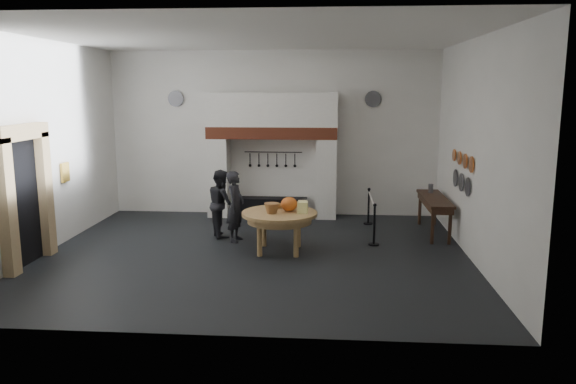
# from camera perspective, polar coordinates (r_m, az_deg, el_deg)

# --- Properties ---
(floor) EXTENTS (9.00, 8.00, 0.02)m
(floor) POSITION_cam_1_polar(r_m,az_deg,el_deg) (12.04, -3.40, -6.34)
(floor) COLOR black
(floor) RESTS_ON ground
(ceiling) EXTENTS (9.00, 8.00, 0.02)m
(ceiling) POSITION_cam_1_polar(r_m,az_deg,el_deg) (11.57, -3.65, 15.51)
(ceiling) COLOR silver
(ceiling) RESTS_ON wall_back
(wall_back) EXTENTS (9.00, 0.02, 4.50)m
(wall_back) POSITION_cam_1_polar(r_m,az_deg,el_deg) (15.55, -1.49, 5.94)
(wall_back) COLOR silver
(wall_back) RESTS_ON floor
(wall_front) EXTENTS (9.00, 0.02, 4.50)m
(wall_front) POSITION_cam_1_polar(r_m,az_deg,el_deg) (7.69, -7.62, 1.16)
(wall_front) COLOR silver
(wall_front) RESTS_ON floor
(wall_left) EXTENTS (0.02, 8.00, 4.50)m
(wall_left) POSITION_cam_1_polar(r_m,az_deg,el_deg) (13.00, -23.63, 4.17)
(wall_left) COLOR silver
(wall_left) RESTS_ON floor
(wall_right) EXTENTS (0.02, 8.00, 4.50)m
(wall_right) POSITION_cam_1_polar(r_m,az_deg,el_deg) (11.85, 18.63, 3.97)
(wall_right) COLOR silver
(wall_right) RESTS_ON floor
(chimney_pier_left) EXTENTS (0.55, 0.70, 2.15)m
(chimney_pier_left) POSITION_cam_1_polar(r_m,az_deg,el_deg) (15.57, -7.01, 1.51)
(chimney_pier_left) COLOR silver
(chimney_pier_left) RESTS_ON floor
(chimney_pier_right) EXTENTS (0.55, 0.70, 2.15)m
(chimney_pier_right) POSITION_cam_1_polar(r_m,az_deg,el_deg) (15.26, 3.92, 1.39)
(chimney_pier_right) COLOR silver
(chimney_pier_right) RESTS_ON floor
(hearth_brick_band) EXTENTS (3.50, 0.72, 0.32)m
(hearth_brick_band) POSITION_cam_1_polar(r_m,az_deg,el_deg) (15.20, -1.63, 6.06)
(hearth_brick_band) COLOR #9E442B
(hearth_brick_band) RESTS_ON chimney_pier_left
(chimney_hood) EXTENTS (3.50, 0.70, 0.90)m
(chimney_hood) POSITION_cam_1_polar(r_m,az_deg,el_deg) (15.16, -1.64, 8.36)
(chimney_hood) COLOR silver
(chimney_hood) RESTS_ON hearth_brick_band
(iron_range) EXTENTS (1.90, 0.45, 0.50)m
(iron_range) POSITION_cam_1_polar(r_m,az_deg,el_deg) (15.56, -1.56, -1.50)
(iron_range) COLOR black
(iron_range) RESTS_ON floor
(utensil_rail) EXTENTS (1.60, 0.02, 0.02)m
(utensil_rail) POSITION_cam_1_polar(r_m,az_deg,el_deg) (15.52, -1.51, 4.08)
(utensil_rail) COLOR black
(utensil_rail) RESTS_ON wall_back
(door_recess) EXTENTS (0.04, 1.10, 2.50)m
(door_recess) POSITION_cam_1_polar(r_m,az_deg,el_deg) (12.26, -25.33, -1.03)
(door_recess) COLOR black
(door_recess) RESTS_ON floor
(door_jamb_near) EXTENTS (0.22, 0.30, 2.60)m
(door_jamb_near) POSITION_cam_1_polar(r_m,az_deg,el_deg) (11.62, -26.65, -1.47)
(door_jamb_near) COLOR tan
(door_jamb_near) RESTS_ON floor
(door_jamb_far) EXTENTS (0.22, 0.30, 2.60)m
(door_jamb_far) POSITION_cam_1_polar(r_m,az_deg,el_deg) (12.81, -23.46, -0.20)
(door_jamb_far) COLOR tan
(door_jamb_far) RESTS_ON floor
(door_lintel) EXTENTS (0.22, 1.70, 0.30)m
(door_lintel) POSITION_cam_1_polar(r_m,az_deg,el_deg) (12.04, -25.48, 5.51)
(door_lintel) COLOR tan
(door_lintel) RESTS_ON door_jamb_near
(wall_plaque) EXTENTS (0.05, 0.34, 0.44)m
(wall_plaque) POSITION_cam_1_polar(r_m,az_deg,el_deg) (13.76, -21.70, 1.88)
(wall_plaque) COLOR gold
(wall_plaque) RESTS_ON wall_left
(work_table) EXTENTS (1.96, 1.96, 0.07)m
(work_table) POSITION_cam_1_polar(r_m,az_deg,el_deg) (12.03, -0.88, -2.20)
(work_table) COLOR tan
(work_table) RESTS_ON floor
(pumpkin) EXTENTS (0.36, 0.36, 0.31)m
(pumpkin) POSITION_cam_1_polar(r_m,az_deg,el_deg) (12.07, 0.11, -1.23)
(pumpkin) COLOR orange
(pumpkin) RESTS_ON work_table
(cheese_block_big) EXTENTS (0.22, 0.22, 0.24)m
(cheese_block_big) POSITION_cam_1_polar(r_m,az_deg,el_deg) (11.91, 1.49, -1.57)
(cheese_block_big) COLOR #EEEB8E
(cheese_block_big) RESTS_ON work_table
(cheese_block_small) EXTENTS (0.18, 0.18, 0.20)m
(cheese_block_small) POSITION_cam_1_polar(r_m,az_deg,el_deg) (12.21, 1.47, -1.36)
(cheese_block_small) COLOR #EFD48E
(cheese_block_small) RESTS_ON work_table
(wicker_basket) EXTENTS (0.39, 0.39, 0.22)m
(wicker_basket) POSITION_cam_1_polar(r_m,az_deg,el_deg) (11.87, -1.67, -1.67)
(wicker_basket) COLOR olive
(wicker_basket) RESTS_ON work_table
(bread_loaf) EXTENTS (0.31, 0.18, 0.13)m
(bread_loaf) POSITION_cam_1_polar(r_m,az_deg,el_deg) (12.36, -1.19, -1.39)
(bread_loaf) COLOR olive
(bread_loaf) RESTS_ON work_table
(visitor_near) EXTENTS (0.47, 0.65, 1.63)m
(visitor_near) POSITION_cam_1_polar(r_m,az_deg,el_deg) (12.92, -5.35, -1.47)
(visitor_near) COLOR black
(visitor_near) RESTS_ON floor
(visitor_far) EXTENTS (0.86, 0.95, 1.60)m
(visitor_far) POSITION_cam_1_polar(r_m,az_deg,el_deg) (13.38, -6.75, -1.14)
(visitor_far) COLOR black
(visitor_far) RESTS_ON floor
(side_table) EXTENTS (0.55, 2.20, 0.06)m
(side_table) POSITION_cam_1_polar(r_m,az_deg,el_deg) (13.95, 14.68, -0.65)
(side_table) COLOR #372114
(side_table) RESTS_ON floor
(pewter_jug) EXTENTS (0.12, 0.12, 0.22)m
(pewter_jug) POSITION_cam_1_polar(r_m,az_deg,el_deg) (14.50, 14.30, 0.35)
(pewter_jug) COLOR #4B4A4F
(pewter_jug) RESTS_ON side_table
(copper_pan_a) EXTENTS (0.03, 0.34, 0.34)m
(copper_pan_a) POSITION_cam_1_polar(r_m,az_deg,el_deg) (12.06, 18.14, 2.67)
(copper_pan_a) COLOR #C6662D
(copper_pan_a) RESTS_ON wall_right
(copper_pan_b) EXTENTS (0.03, 0.32, 0.32)m
(copper_pan_b) POSITION_cam_1_polar(r_m,az_deg,el_deg) (12.59, 17.56, 3.01)
(copper_pan_b) COLOR #C6662D
(copper_pan_b) RESTS_ON wall_right
(copper_pan_c) EXTENTS (0.03, 0.30, 0.30)m
(copper_pan_c) POSITION_cam_1_polar(r_m,az_deg,el_deg) (13.13, 17.02, 3.32)
(copper_pan_c) COLOR #C6662D
(copper_pan_c) RESTS_ON wall_right
(copper_pan_d) EXTENTS (0.03, 0.28, 0.28)m
(copper_pan_d) POSITION_cam_1_polar(r_m,az_deg,el_deg) (13.66, 16.53, 3.61)
(copper_pan_d) COLOR #C6662D
(copper_pan_d) RESTS_ON wall_right
(pewter_plate_left) EXTENTS (0.03, 0.40, 0.40)m
(pewter_plate_left) POSITION_cam_1_polar(r_m,az_deg,el_deg) (12.33, 17.79, 0.49)
(pewter_plate_left) COLOR #4C4C51
(pewter_plate_left) RESTS_ON wall_right
(pewter_plate_mid) EXTENTS (0.03, 0.40, 0.40)m
(pewter_plate_mid) POSITION_cam_1_polar(r_m,az_deg,el_deg) (12.91, 17.19, 0.95)
(pewter_plate_mid) COLOR #4C4C51
(pewter_plate_mid) RESTS_ON wall_right
(pewter_plate_right) EXTENTS (0.03, 0.40, 0.40)m
(pewter_plate_right) POSITION_cam_1_polar(r_m,az_deg,el_deg) (13.48, 16.64, 1.38)
(pewter_plate_right) COLOR #4C4C51
(pewter_plate_right) RESTS_ON wall_right
(pewter_plate_back_left) EXTENTS (0.44, 0.03, 0.44)m
(pewter_plate_back_left) POSITION_cam_1_polar(r_m,az_deg,el_deg) (15.97, -11.33, 9.28)
(pewter_plate_back_left) COLOR #4C4C51
(pewter_plate_back_left) RESTS_ON wall_back
(pewter_plate_back_right) EXTENTS (0.44, 0.03, 0.44)m
(pewter_plate_back_right) POSITION_cam_1_polar(r_m,az_deg,el_deg) (15.42, 8.64, 9.32)
(pewter_plate_back_right) COLOR #4C4C51
(pewter_plate_back_right) RESTS_ON wall_back
(barrier_post_near) EXTENTS (0.05, 0.05, 0.90)m
(barrier_post_near) POSITION_cam_1_polar(r_m,az_deg,el_deg) (12.75, 8.76, -3.39)
(barrier_post_near) COLOR black
(barrier_post_near) RESTS_ON floor
(barrier_post_far) EXTENTS (0.05, 0.05, 0.90)m
(barrier_post_far) POSITION_cam_1_polar(r_m,az_deg,el_deg) (14.70, 8.19, -1.52)
(barrier_post_far) COLOR black
(barrier_post_far) RESTS_ON floor
(barrier_rope) EXTENTS (0.04, 2.00, 0.04)m
(barrier_rope) POSITION_cam_1_polar(r_m,az_deg,el_deg) (13.64, 8.50, -0.75)
(barrier_rope) COLOR white
(barrier_rope) RESTS_ON barrier_post_near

